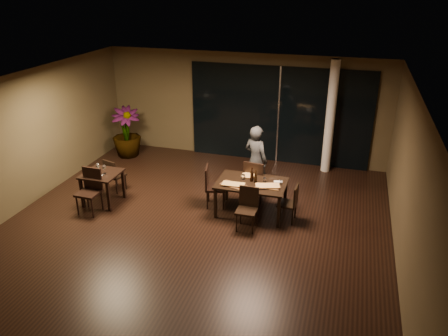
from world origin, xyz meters
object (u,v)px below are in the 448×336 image
chair_main_far (255,179)px  chair_side_near (90,188)px  chair_main_right (291,201)px  diner (256,160)px  bottle_c (252,174)px  potted_plant (126,132)px  chair_main_left (212,184)px  bottle_a (252,175)px  bottle_b (256,176)px  chair_side_far (113,174)px  main_table (252,185)px  side_table (102,178)px  chair_main_near (248,206)px

chair_main_far → chair_side_near: 3.70m
chair_main_far → chair_main_right: (0.94, -0.69, -0.10)m
diner → bottle_c: 0.88m
chair_main_far → potted_plant: 4.54m
chair_main_far → chair_main_right: chair_main_far is taller
chair_main_left → bottle_a: 0.99m
potted_plant → bottle_b: bearing=-27.5°
chair_main_left → potted_plant: bearing=42.5°
chair_main_far → chair_side_far: bearing=14.3°
chair_main_right → bottle_c: bearing=-102.3°
main_table → chair_main_right: chair_main_right is taller
chair_main_right → bottle_c: (-0.91, 0.25, 0.42)m
chair_side_near → bottle_c: 3.60m
side_table → chair_main_left: 2.53m
chair_main_near → bottle_c: bearing=96.6°
chair_side_far → potted_plant: (-0.80, 2.20, 0.26)m
chair_side_near → bottle_b: bearing=16.8°
main_table → diner: 1.04m
side_table → chair_side_far: 0.61m
bottle_b → main_table: bearing=-163.6°
chair_main_far → chair_main_left: bearing=35.7°
side_table → chair_main_far: (3.34, 1.08, -0.05)m
chair_main_left → potted_plant: size_ratio=0.66×
chair_main_right → chair_main_far: bearing=-122.7°
potted_plant → bottle_b: size_ratio=5.03×
chair_main_far → chair_main_right: size_ratio=1.20×
diner → bottle_c: diner is taller
side_table → chair_main_right: (4.29, 0.39, -0.15)m
chair_main_near → chair_side_near: chair_side_near is taller
chair_side_far → potted_plant: bearing=-54.4°
chair_main_near → diner: size_ratio=0.53×
chair_main_far → chair_main_left: (-0.88, -0.50, -0.03)m
chair_side_near → diner: bearing=32.2°
chair_main_far → chair_side_near: size_ratio=1.01×
potted_plant → chair_main_far: bearing=-22.1°
bottle_a → chair_main_right: bearing=-10.4°
main_table → chair_side_far: bearing=178.6°
side_table → diner: size_ratio=0.47×
potted_plant → bottle_b: (4.34, -2.26, 0.17)m
main_table → chair_main_far: 0.59m
chair_main_left → chair_main_right: size_ratio=1.14×
diner → bottle_b: size_ratio=5.90×
bottle_a → potted_plant: bearing=152.3°
chair_main_far → potted_plant: (-4.21, 1.71, 0.16)m
bottle_c → bottle_b: bearing=-49.8°
chair_main_left → bottle_a: size_ratio=3.05×
chair_main_far → chair_main_near: 1.20m
side_table → chair_main_near: size_ratio=0.89×
potted_plant → chair_main_near: bearing=-33.8°
chair_main_left → bottle_c: size_ratio=3.42×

